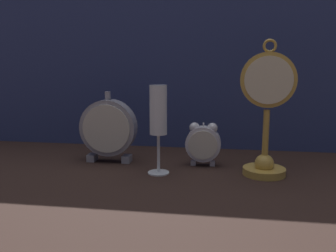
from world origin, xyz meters
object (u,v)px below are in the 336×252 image
(alarm_clock_twin_bell, at_px, (203,142))
(champagne_flute, at_px, (158,117))
(mantel_clock_silver, at_px, (108,128))
(pocket_watch_on_stand, at_px, (266,119))

(alarm_clock_twin_bell, bearing_deg, champagne_flute, -140.73)
(alarm_clock_twin_bell, height_order, champagne_flute, champagne_flute)
(alarm_clock_twin_bell, distance_m, champagne_flute, 0.14)
(alarm_clock_twin_bell, height_order, mantel_clock_silver, mantel_clock_silver)
(pocket_watch_on_stand, height_order, champagne_flute, pocket_watch_on_stand)
(alarm_clock_twin_bell, distance_m, mantel_clock_silver, 0.24)
(mantel_clock_silver, distance_m, champagne_flute, 0.17)
(alarm_clock_twin_bell, xyz_separation_m, mantel_clock_silver, (-0.24, -0.00, 0.03))
(mantel_clock_silver, bearing_deg, champagne_flute, -28.84)
(alarm_clock_twin_bell, bearing_deg, mantel_clock_silver, -179.83)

